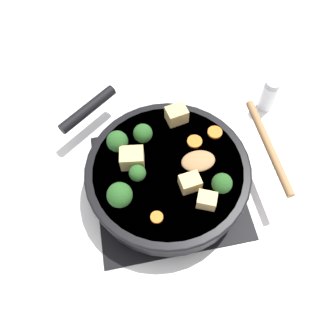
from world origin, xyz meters
The scene contains 17 objects.
ground_plane centered at (0.00, 0.00, 0.00)m, with size 2.40×2.40×0.00m, color white.
front_burner_grate centered at (0.00, 0.00, 0.01)m, with size 0.31×0.31×0.03m.
skillet_pan centered at (0.00, 0.00, 0.06)m, with size 0.41×0.38×0.05m.
wooden_spoon centered at (0.00, -0.14, 0.09)m, with size 0.23×0.19×0.02m.
tofu_cube_center_large centered at (-0.05, -0.03, 0.09)m, with size 0.04×0.03×0.03m, color #DBB770.
tofu_cube_near_handle centered at (0.03, 0.07, 0.10)m, with size 0.05×0.04×0.04m, color #DBB770.
tofu_cube_east_chunk centered at (0.11, -0.04, 0.10)m, with size 0.04×0.03×0.03m, color #DBB770.
tofu_cube_west_chunk centered at (-0.09, -0.05, 0.09)m, with size 0.04×0.03×0.03m, color #DBB770.
broccoli_floret_near_spoon centered at (-0.01, 0.06, 0.10)m, with size 0.03×0.03×0.04m.
broccoli_floret_center_top centered at (0.06, 0.09, 0.11)m, with size 0.04×0.04×0.05m.
broccoli_floret_east_rim centered at (-0.05, 0.10, 0.11)m, with size 0.05×0.05×0.05m.
broccoli_floret_west_rim centered at (-0.07, -0.09, 0.11)m, with size 0.04×0.04×0.05m.
broccoli_floret_north_edge centered at (0.07, 0.04, 0.11)m, with size 0.04×0.04×0.05m.
carrot_slice_orange_thin centered at (-0.10, 0.04, 0.08)m, with size 0.02×0.02×0.01m, color orange.
carrot_slice_near_center centered at (0.06, -0.11, 0.08)m, with size 0.03×0.03×0.01m, color orange.
carrot_slice_edge_slice centered at (0.05, -0.07, 0.08)m, with size 0.03×0.03×0.01m, color orange.
salt_shaker centered at (0.17, -0.28, 0.04)m, with size 0.04×0.04×0.09m.
Camera 1 is at (-0.30, 0.06, 0.65)m, focal length 35.00 mm.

